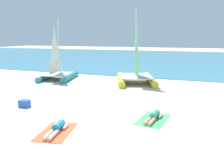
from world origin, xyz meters
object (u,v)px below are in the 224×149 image
object	(u,v)px
towel_middle	(56,132)
sunbather_middle	(57,128)
sailboat_yellow	(136,72)
towel_right	(153,119)
sailboat_teal	(58,71)
cooler_box	(24,104)
sunbather_right	(154,116)

from	to	relation	value
towel_middle	sunbather_middle	distance (m)	0.14
sailboat_yellow	towel_right	size ratio (longest dim) A/B	3.00
sailboat_teal	sunbather_middle	xyz separation A→B (m)	(5.93, -9.16, -0.60)
sailboat_teal	cooler_box	world-z (taller)	sailboat_teal
cooler_box	sailboat_yellow	bearing A→B (deg)	64.99
sailboat_yellow	towel_right	xyz separation A→B (m)	(2.68, -7.53, -0.84)
sunbather_right	sailboat_teal	bearing A→B (deg)	151.22
sailboat_yellow	cooler_box	distance (m)	8.82
towel_middle	sunbather_right	world-z (taller)	sunbather_right
towel_middle	sailboat_teal	bearing A→B (deg)	122.78
sailboat_teal	towel_right	xyz separation A→B (m)	(9.09, -6.70, -0.73)
sailboat_teal	sunbather_right	bearing A→B (deg)	-48.71
towel_right	sailboat_teal	bearing A→B (deg)	143.60
sunbather_right	cooler_box	bearing A→B (deg)	-168.18
sunbather_right	towel_middle	bearing A→B (deg)	-133.37
sailboat_yellow	sunbather_middle	world-z (taller)	sailboat_yellow
sailboat_yellow	towel_middle	size ratio (longest dim) A/B	3.00
sunbather_middle	towel_right	world-z (taller)	sunbather_middle
towel_right	cooler_box	size ratio (longest dim) A/B	3.80
sailboat_yellow	towel_middle	distance (m)	10.09
sailboat_teal	sunbather_right	size ratio (longest dim) A/B	3.15
sailboat_yellow	sailboat_teal	distance (m)	6.47
sailboat_yellow	sunbather_right	size ratio (longest dim) A/B	3.64
sailboat_teal	towel_right	bearing A→B (deg)	-49.01
sailboat_yellow	sailboat_teal	bearing A→B (deg)	167.68
sailboat_teal	sunbather_middle	world-z (taller)	sailboat_teal
towel_right	sunbather_middle	bearing A→B (deg)	-142.19
towel_middle	sunbather_right	size ratio (longest dim) A/B	1.21
sailboat_teal	towel_right	distance (m)	11.32
sailboat_yellow	towel_middle	bearing A→B (deg)	-112.36
sailboat_teal	cooler_box	size ratio (longest dim) A/B	9.87
sailboat_teal	towel_middle	world-z (taller)	sailboat_teal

